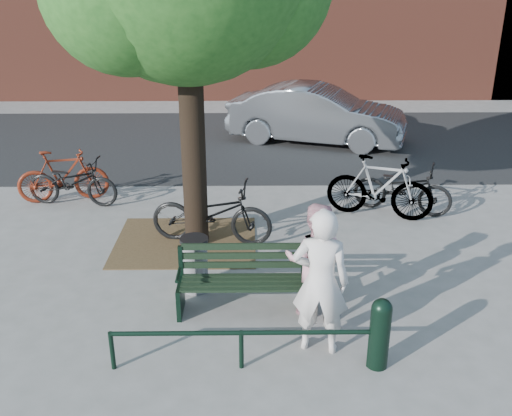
{
  "coord_description": "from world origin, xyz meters",
  "views": [
    {
      "loc": [
        0.1,
        -6.7,
        4.3
      ],
      "look_at": [
        0.2,
        1.0,
        1.12
      ],
      "focal_mm": 40.0,
      "sensor_mm": 36.0,
      "label": 1
    }
  ],
  "objects_px": {
    "park_bench": "(242,278)",
    "bicycle_c": "(212,213)",
    "person_left": "(321,282)",
    "bollard": "(380,331)",
    "litter_bin": "(195,264)",
    "person_right": "(314,261)",
    "parked_car": "(317,114)"
  },
  "relations": [
    {
      "from": "park_bench",
      "to": "bicycle_c",
      "type": "xyz_separation_m",
      "value": [
        -0.54,
        2.12,
        0.07
      ]
    },
    {
      "from": "person_left",
      "to": "bollard",
      "type": "distance_m",
      "value": 0.88
    },
    {
      "from": "bollard",
      "to": "person_left",
      "type": "bearing_deg",
      "value": 151.54
    },
    {
      "from": "litter_bin",
      "to": "bicycle_c",
      "type": "xyz_separation_m",
      "value": [
        0.15,
        1.6,
        0.12
      ]
    },
    {
      "from": "park_bench",
      "to": "bollard",
      "type": "height_order",
      "value": "park_bench"
    },
    {
      "from": "person_right",
      "to": "parked_car",
      "type": "height_order",
      "value": "person_right"
    },
    {
      "from": "bollard",
      "to": "parked_car",
      "type": "distance_m",
      "value": 9.65
    },
    {
      "from": "park_bench",
      "to": "person_right",
      "type": "bearing_deg",
      "value": -8.43
    },
    {
      "from": "person_left",
      "to": "person_right",
      "type": "relative_size",
      "value": 1.15
    },
    {
      "from": "person_right",
      "to": "parked_car",
      "type": "bearing_deg",
      "value": -87.89
    },
    {
      "from": "person_right",
      "to": "bollard",
      "type": "distance_m",
      "value": 1.34
    },
    {
      "from": "person_right",
      "to": "bollard",
      "type": "relative_size",
      "value": 1.79
    },
    {
      "from": "person_right",
      "to": "bicycle_c",
      "type": "height_order",
      "value": "person_right"
    },
    {
      "from": "person_left",
      "to": "litter_bin",
      "type": "height_order",
      "value": "person_left"
    },
    {
      "from": "person_right",
      "to": "bollard",
      "type": "xyz_separation_m",
      "value": [
        0.65,
        -1.13,
        -0.32
      ]
    },
    {
      "from": "person_left",
      "to": "bollard",
      "type": "relative_size",
      "value": 2.06
    },
    {
      "from": "park_bench",
      "to": "parked_car",
      "type": "bearing_deg",
      "value": 76.98
    },
    {
      "from": "park_bench",
      "to": "litter_bin",
      "type": "height_order",
      "value": "park_bench"
    },
    {
      "from": "park_bench",
      "to": "litter_bin",
      "type": "bearing_deg",
      "value": 142.81
    },
    {
      "from": "park_bench",
      "to": "person_right",
      "type": "height_order",
      "value": "person_right"
    },
    {
      "from": "person_right",
      "to": "bicycle_c",
      "type": "bearing_deg",
      "value": -47.93
    },
    {
      "from": "bicycle_c",
      "to": "parked_car",
      "type": "xyz_separation_m",
      "value": [
        2.47,
        6.25,
        0.23
      ]
    },
    {
      "from": "bollard",
      "to": "litter_bin",
      "type": "bearing_deg",
      "value": 141.98
    },
    {
      "from": "parked_car",
      "to": "person_left",
      "type": "bearing_deg",
      "value": -167.38
    },
    {
      "from": "park_bench",
      "to": "litter_bin",
      "type": "xyz_separation_m",
      "value": [
        -0.69,
        0.52,
        -0.06
      ]
    },
    {
      "from": "litter_bin",
      "to": "parked_car",
      "type": "height_order",
      "value": "parked_car"
    },
    {
      "from": "park_bench",
      "to": "bollard",
      "type": "distance_m",
      "value": 2.04
    },
    {
      "from": "person_left",
      "to": "person_right",
      "type": "height_order",
      "value": "person_left"
    },
    {
      "from": "park_bench",
      "to": "parked_car",
      "type": "xyz_separation_m",
      "value": [
        1.94,
        8.37,
        0.3
      ]
    },
    {
      "from": "bicycle_c",
      "to": "parked_car",
      "type": "bearing_deg",
      "value": -11.88
    },
    {
      "from": "person_right",
      "to": "litter_bin",
      "type": "distance_m",
      "value": 1.81
    },
    {
      "from": "person_left",
      "to": "bicycle_c",
      "type": "relative_size",
      "value": 0.9
    }
  ]
}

